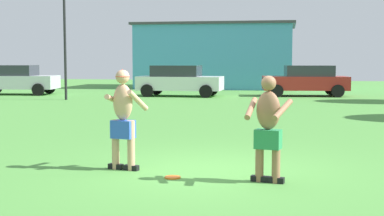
{
  "coord_description": "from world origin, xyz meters",
  "views": [
    {
      "loc": [
        1.28,
        -9.19,
        1.92
      ],
      "look_at": [
        -0.27,
        -0.38,
        1.12
      ],
      "focal_mm": 51.4,
      "sensor_mm": 36.0,
      "label": 1
    }
  ],
  "objects": [
    {
      "name": "lamp_post",
      "position": [
        -9.02,
        15.12,
        3.53
      ],
      "size": [
        0.6,
        0.24,
        5.77
      ],
      "color": "black",
      "rests_on": "ground_plane"
    },
    {
      "name": "player_in_green",
      "position": [
        0.98,
        -0.7,
        0.88
      ],
      "size": [
        0.73,
        0.66,
        1.66
      ],
      "color": "black",
      "rests_on": "ground_plane"
    },
    {
      "name": "car_silver_far_end",
      "position": [
        -13.2,
        18.22,
        0.82
      ],
      "size": [
        4.48,
        2.42,
        1.58
      ],
      "color": "silver",
      "rests_on": "ground_plane"
    },
    {
      "name": "outbuilding_behind_lot",
      "position": [
        -3.49,
        27.48,
        2.11
      ],
      "size": [
        10.29,
        6.56,
        4.21
      ],
      "color": "#4C9ED1",
      "rests_on": "ground_plane"
    },
    {
      "name": "player_with_cap",
      "position": [
        -1.52,
        -0.13,
        0.96
      ],
      "size": [
        0.68,
        0.68,
        1.74
      ],
      "color": "black",
      "rests_on": "ground_plane"
    },
    {
      "name": "car_red_near_post",
      "position": [
        2.16,
        19.68,
        0.82
      ],
      "size": [
        4.48,
        2.42,
        1.58
      ],
      "color": "maroon",
      "rests_on": "ground_plane"
    },
    {
      "name": "frisbee",
      "position": [
        -0.54,
        -0.65,
        0.01
      ],
      "size": [
        0.26,
        0.26,
        0.03
      ],
      "primitive_type": "cylinder",
      "color": "orange",
      "rests_on": "ground_plane"
    },
    {
      "name": "ground_plane",
      "position": [
        0.0,
        0.0,
        0.0
      ],
      "size": [
        80.0,
        80.0,
        0.0
      ],
      "primitive_type": "plane",
      "color": "#4C8E3D"
    },
    {
      "name": "car_white_mid_lot",
      "position": [
        -4.27,
        18.48,
        0.82
      ],
      "size": [
        4.35,
        2.12,
        1.58
      ],
      "color": "white",
      "rests_on": "ground_plane"
    }
  ]
}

